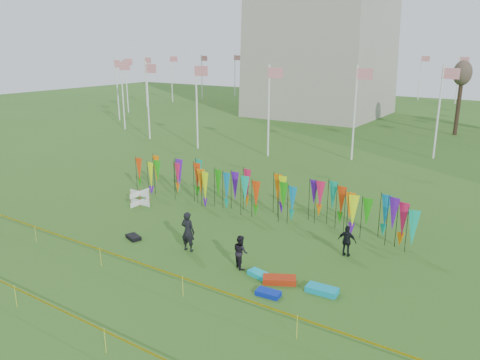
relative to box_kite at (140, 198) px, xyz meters
The scene contains 14 objects.
ground 8.29m from the box_kite, 37.14° to the right, with size 160.00×160.00×0.00m, color #2F5919.
flagpole_ring 43.78m from the box_kite, 99.77° to the left, with size 57.40×56.16×8.00m.
banner_row 7.48m from the box_kite, 21.74° to the left, with size 18.64×0.64×2.40m.
caution_tape_near 9.47m from the box_kite, 47.66° to the right, with size 26.00×0.02×0.90m.
caution_tape_far 12.78m from the box_kite, 60.07° to the right, with size 26.00×0.02×0.90m.
box_kite is the anchor object (origin of this frame).
person_left 7.68m from the box_kite, 27.42° to the right, with size 0.72×0.53×1.97m, color black.
person_mid 10.55m from the box_kite, 20.18° to the right, with size 0.74×0.46×1.53m, color black.
person_right 13.39m from the box_kite, ahead, with size 0.89×0.51×1.52m, color black.
kite_bag_turquoise 11.70m from the box_kite, 19.47° to the right, with size 0.99×0.50×0.20m, color #0DBCCD.
kite_bag_blue 13.19m from the box_kite, 22.62° to the right, with size 0.96×0.50×0.20m, color #0A26AF.
kite_bag_red 12.64m from the box_kite, 17.97° to the right, with size 1.37×0.63×0.25m, color #B4290C.
kite_bag_black 5.39m from the box_kite, 48.38° to the right, with size 0.85×0.49×0.20m, color black.
kite_bag_teal 14.33m from the box_kite, 14.89° to the right, with size 1.26×0.60×0.24m, color #0D9EBB.
Camera 1 is at (13.79, -14.45, 9.53)m, focal length 35.00 mm.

